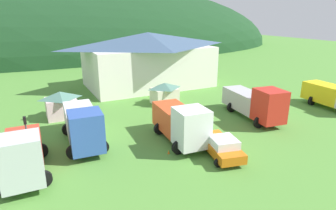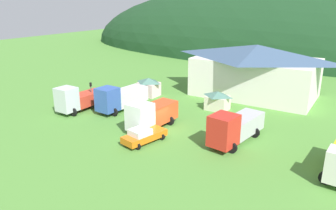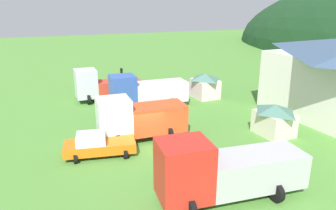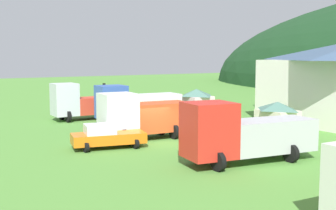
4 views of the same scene
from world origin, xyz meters
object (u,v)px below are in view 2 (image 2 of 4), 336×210
at_px(service_pickup_orange, 144,135).
at_px(traffic_cone_near_pickup, 131,129).
at_px(play_shed_cream, 218,100).
at_px(depot_building, 256,70).
at_px(box_truck_blue, 120,97).
at_px(crane_truck_red, 234,127).
at_px(play_shed_pink, 149,87).
at_px(heavy_rig_white, 151,114).
at_px(traffic_light_west, 91,92).
at_px(tow_truck_silver, 78,99).

distance_m(service_pickup_orange, traffic_cone_near_pickup, 4.12).
bearing_deg(play_shed_cream, depot_building, 78.27).
distance_m(box_truck_blue, crane_truck_red, 17.19).
bearing_deg(play_shed_pink, heavy_rig_white, -53.44).
distance_m(box_truck_blue, heavy_rig_white, 8.19).
bearing_deg(traffic_light_west, traffic_cone_near_pickup, -20.18).
bearing_deg(traffic_cone_near_pickup, traffic_light_west, 159.82).
xyz_separation_m(depot_building, traffic_light_west, (-17.28, -17.96, -1.88)).
height_order(depot_building, tow_truck_silver, depot_building).
relative_size(heavy_rig_white, traffic_light_west, 1.99).
height_order(play_shed_pink, crane_truck_red, crane_truck_red).
bearing_deg(box_truck_blue, service_pickup_orange, 56.57).
bearing_deg(play_shed_cream, box_truck_blue, -147.01).
bearing_deg(play_shed_pink, traffic_light_west, -110.87).
xyz_separation_m(play_shed_cream, traffic_cone_near_pickup, (-5.57, -12.02, -1.34)).
bearing_deg(heavy_rig_white, traffic_cone_near_pickup, -48.83).
relative_size(depot_building, traffic_cone_near_pickup, 30.40).
xyz_separation_m(heavy_rig_white, service_pickup_orange, (1.55, -3.51, -1.00)).
bearing_deg(box_truck_blue, traffic_light_west, -69.86).
bearing_deg(play_shed_cream, service_pickup_orange, -98.55).
height_order(play_shed_pink, heavy_rig_white, heavy_rig_white).
xyz_separation_m(play_shed_pink, traffic_cone_near_pickup, (6.32, -12.51, -1.47)).
bearing_deg(traffic_cone_near_pickup, heavy_rig_white, 36.80).
bearing_deg(service_pickup_orange, play_shed_cream, -176.07).
xyz_separation_m(play_shed_cream, heavy_rig_white, (-3.67, -10.60, 0.49)).
bearing_deg(play_shed_cream, tow_truck_silver, -146.00).
distance_m(crane_truck_red, traffic_cone_near_pickup, 12.02).
height_order(play_shed_cream, traffic_cone_near_pickup, play_shed_cream).
bearing_deg(play_shed_pink, tow_truck_silver, -108.94).
bearing_deg(heavy_rig_white, crane_truck_red, 103.15).
relative_size(depot_building, heavy_rig_white, 2.70).
relative_size(depot_building, play_shed_cream, 6.06).
relative_size(heavy_rig_white, traffic_cone_near_pickup, 11.26).
bearing_deg(heavy_rig_white, service_pickup_orange, 28.21).
distance_m(depot_building, traffic_cone_near_pickup, 23.18).
relative_size(depot_building, tow_truck_silver, 2.65).
relative_size(box_truck_blue, traffic_cone_near_pickup, 12.94).
bearing_deg(play_shed_cream, crane_truck_red, -56.88).
relative_size(tow_truck_silver, service_pickup_orange, 1.37).
bearing_deg(play_shed_cream, heavy_rig_white, -109.13).
distance_m(play_shed_pink, tow_truck_silver, 11.72).
bearing_deg(play_shed_cream, traffic_light_west, -151.11).
distance_m(depot_building, tow_truck_silver, 26.88).
xyz_separation_m(traffic_light_west, traffic_cone_near_pickup, (9.73, -3.58, -2.22)).
height_order(play_shed_cream, service_pickup_orange, play_shed_cream).
height_order(tow_truck_silver, box_truck_blue, tow_truck_silver).
height_order(traffic_light_west, traffic_cone_near_pickup, traffic_light_west).
distance_m(play_shed_pink, traffic_light_west, 9.59).
xyz_separation_m(depot_building, service_pickup_orange, (-4.10, -23.63, -3.27)).
distance_m(play_shed_cream, box_truck_blue, 13.29).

